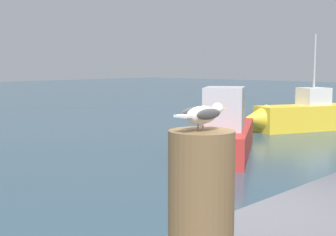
{
  "coord_description": "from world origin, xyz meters",
  "views": [
    {
      "loc": [
        -3.25,
        -2.2,
        2.43
      ],
      "look_at": [
        -1.17,
        -0.29,
        2.12
      ],
      "focal_mm": 52.55,
      "sensor_mm": 36.0,
      "label": 1
    }
  ],
  "objects_px": {
    "boat_yellow": "(296,116)",
    "mooring_post": "(201,203)",
    "seagull": "(203,114)",
    "boat_red": "(228,131)"
  },
  "relations": [
    {
      "from": "mooring_post",
      "to": "boat_yellow",
      "type": "bearing_deg",
      "value": 26.16
    },
    {
      "from": "boat_yellow",
      "to": "boat_red",
      "type": "height_order",
      "value": "boat_yellow"
    },
    {
      "from": "mooring_post",
      "to": "boat_yellow",
      "type": "relative_size",
      "value": 0.19
    },
    {
      "from": "seagull",
      "to": "boat_red",
      "type": "bearing_deg",
      "value": 34.97
    },
    {
      "from": "boat_yellow",
      "to": "boat_red",
      "type": "distance_m",
      "value": 5.23
    },
    {
      "from": "boat_yellow",
      "to": "mooring_post",
      "type": "bearing_deg",
      "value": -153.84
    },
    {
      "from": "seagull",
      "to": "boat_yellow",
      "type": "distance_m",
      "value": 15.81
    },
    {
      "from": "seagull",
      "to": "mooring_post",
      "type": "bearing_deg",
      "value": 177.75
    },
    {
      "from": "seagull",
      "to": "boat_red",
      "type": "height_order",
      "value": "seagull"
    },
    {
      "from": "mooring_post",
      "to": "boat_yellow",
      "type": "distance_m",
      "value": 15.77
    }
  ]
}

